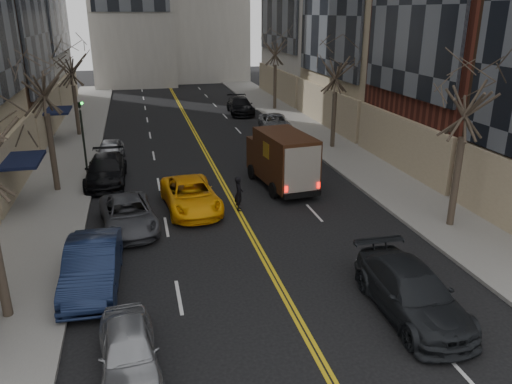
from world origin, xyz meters
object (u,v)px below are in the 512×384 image
(ups_truck, at_px, (282,160))
(pedestrian, at_px, (239,193))
(observer_sedan, at_px, (412,292))
(taxi, at_px, (191,195))

(ups_truck, distance_m, pedestrian, 4.09)
(ups_truck, distance_m, observer_sedan, 12.70)
(pedestrian, bearing_deg, taxi, 82.06)
(observer_sedan, height_order, taxi, observer_sedan)
(observer_sedan, relative_size, pedestrian, 3.13)
(ups_truck, distance_m, taxi, 5.66)
(ups_truck, xyz_separation_m, taxi, (-5.17, -2.13, -0.83))
(ups_truck, relative_size, observer_sedan, 1.10)
(observer_sedan, distance_m, pedestrian, 10.50)
(ups_truck, height_order, taxi, ups_truck)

